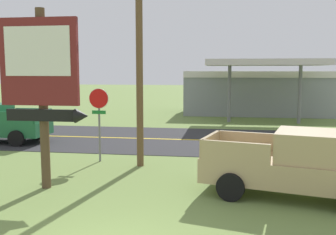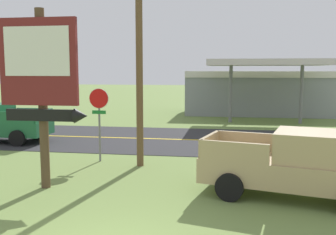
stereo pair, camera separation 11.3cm
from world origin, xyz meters
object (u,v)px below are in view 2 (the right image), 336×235
at_px(gas_station, 259,91).
at_px(pickup_tan_parked_on_lawn, 296,165).
at_px(motel_sign, 41,77).
at_px(utility_pole, 139,47).
at_px(stop_sign, 99,112).

height_order(gas_station, pickup_tan_parked_on_lawn, gas_station).
relative_size(motel_sign, utility_pole, 0.65).
bearing_deg(stop_sign, gas_station, 67.65).
xyz_separation_m(motel_sign, pickup_tan_parked_on_lawn, (7.51, 0.32, -2.51)).
xyz_separation_m(stop_sign, utility_pole, (1.78, -0.46, 2.51)).
relative_size(utility_pole, gas_station, 0.70).
xyz_separation_m(stop_sign, pickup_tan_parked_on_lawn, (7.04, -3.48, -1.06)).
bearing_deg(gas_station, utility_pole, -107.11).
bearing_deg(gas_station, pickup_tan_parked_on_lawn, -91.52).
bearing_deg(pickup_tan_parked_on_lawn, stop_sign, 153.74).
distance_m(motel_sign, stop_sign, 4.08).
distance_m(utility_pole, pickup_tan_parked_on_lawn, 7.04).
bearing_deg(pickup_tan_parked_on_lawn, gas_station, 88.48).
xyz_separation_m(utility_pole, gas_station, (5.85, 19.02, -2.59)).
relative_size(motel_sign, pickup_tan_parked_on_lawn, 1.00).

